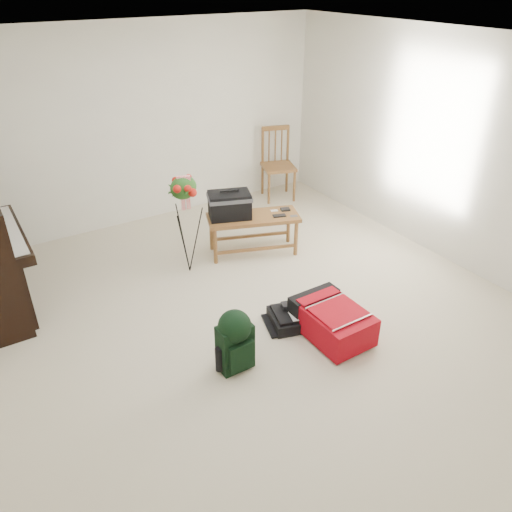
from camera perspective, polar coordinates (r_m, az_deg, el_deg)
floor at (r=4.96m, az=0.38°, el=-7.00°), size 5.00×5.50×0.01m
ceiling at (r=3.99m, az=0.51°, el=23.01°), size 5.00×5.50×0.01m
wall_back at (r=6.68m, az=-12.73°, el=14.23°), size 5.00×0.04×2.50m
wall_right at (r=5.97m, az=21.54°, el=11.02°), size 0.04×5.50×2.50m
bench at (r=5.73m, az=-2.03°, el=5.16°), size 1.15×0.77×0.82m
dining_chair at (r=7.42m, az=2.42°, el=10.39°), size 0.57×0.57×1.03m
red_suitcase at (r=4.73m, az=8.29°, el=-7.02°), size 0.51×0.73×0.31m
black_duffel at (r=4.86m, az=4.56°, el=-6.92°), size 0.57×0.51×0.20m
green_backpack at (r=4.21m, az=-2.40°, el=-9.34°), size 0.29×0.28×0.58m
flower_stand at (r=5.47m, az=-7.96°, el=3.49°), size 0.48×0.48×1.18m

